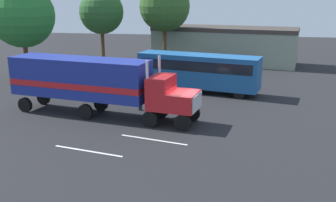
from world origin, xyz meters
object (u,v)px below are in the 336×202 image
parked_car (71,83)px  tree_left (101,12)px  semi_truck (94,81)px  tree_center (165,6)px  person_bystander (140,99)px  parked_bus (198,69)px  tree_right (22,16)px

parked_car → tree_left: tree_left is taller
semi_truck → tree_center: bearing=86.0°
parked_car → tree_left: size_ratio=0.49×
person_bystander → semi_truck: bearing=-150.5°
parked_car → tree_center: (6.11, 14.56, 6.42)m
semi_truck → tree_left: tree_left is taller
parked_bus → tree_right: bearing=176.7°
semi_truck → tree_left: 21.31m
person_bystander → tree_center: tree_center is taller
semi_truck → parked_bus: (6.81, 8.40, -0.46)m
parked_bus → tree_left: bearing=138.1°
tree_right → tree_left: bearing=67.7°
parked_car → tree_right: tree_right is taller
person_bystander → tree_left: bearing=116.6°
parked_car → tree_right: bearing=153.6°
semi_truck → tree_right: 14.67m
tree_right → parked_bus: bearing=-3.3°
semi_truck → tree_left: size_ratio=1.55×
parked_bus → parked_car: size_ratio=2.48×
parked_car → tree_center: bearing=67.2°
person_bystander → parked_car: 9.03m
parked_car → tree_left: bearing=96.4°
tree_left → semi_truck: bearing=-72.9°
parked_bus → parked_car: 11.66m
parked_car → tree_center: tree_center is taller
tree_right → person_bystander: bearing=-29.6°
semi_truck → tree_right: bearing=138.1°
tree_left → tree_center: (7.63, 1.05, 0.68)m
person_bystander → tree_center: size_ratio=0.16×
person_bystander → tree_center: 20.41m
parked_bus → tree_right: 17.91m
semi_truck → parked_bus: size_ratio=1.27×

